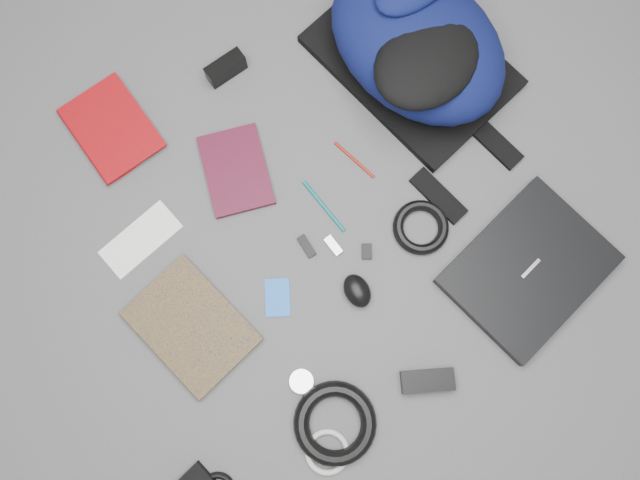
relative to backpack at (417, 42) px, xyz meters
name	(u,v)px	position (x,y,z in m)	size (l,w,h in m)	color
ground	(320,242)	(-0.39, -0.32, -0.11)	(4.00, 4.00, 0.00)	#4F4F51
backpack	(417,42)	(0.00, 0.00, 0.00)	(0.36, 0.52, 0.22)	#080D34
laptop	(528,269)	(0.02, -0.58, -0.09)	(0.35, 0.27, 0.04)	black
textbook_red	(82,149)	(-0.82, 0.13, -0.10)	(0.17, 0.23, 0.03)	maroon
comic_book	(159,357)	(-0.84, -0.41, -0.10)	(0.20, 0.27, 0.02)	#97770A
envelope	(141,239)	(-0.78, -0.13, -0.11)	(0.19, 0.09, 0.00)	white
dvd_case	(236,171)	(-0.51, -0.08, -0.10)	(0.15, 0.21, 0.02)	#390B1A
compact_camera	(226,68)	(-0.43, 0.17, -0.08)	(0.10, 0.04, 0.06)	black
sticker_disc	(242,155)	(-0.48, -0.04, -0.11)	(0.08, 0.08, 0.00)	silver
pen_teal	(324,206)	(-0.35, -0.24, -0.10)	(0.01, 0.01, 0.15)	#0B6166
pen_red	(354,160)	(-0.24, -0.17, -0.10)	(0.01, 0.01, 0.13)	maroon
id_badge	(277,297)	(-0.54, -0.40, -0.11)	(0.06, 0.09, 0.00)	blue
usb_black	(307,246)	(-0.43, -0.31, -0.10)	(0.02, 0.06, 0.01)	black
usb_silver	(333,246)	(-0.37, -0.34, -0.10)	(0.02, 0.05, 0.01)	#A7A7A9
key_fob	(367,251)	(-0.31, -0.38, -0.10)	(0.02, 0.04, 0.01)	black
mouse	(357,291)	(-0.37, -0.46, -0.09)	(0.06, 0.08, 0.04)	black
headphone_left	(226,313)	(-0.66, -0.38, -0.10)	(0.04, 0.04, 0.01)	#B0AFB2
headphone_right	(301,381)	(-0.57, -0.59, -0.10)	(0.05, 0.05, 0.01)	silver
cable_coil	(421,227)	(-0.17, -0.39, -0.10)	(0.13, 0.13, 0.03)	black
power_brick	(427,381)	(-0.31, -0.71, -0.09)	(0.12, 0.05, 0.03)	black
power_cord_coil	(335,423)	(-0.54, -0.71, -0.09)	(0.19, 0.19, 0.04)	black
white_cable_coil	(327,452)	(-0.58, -0.76, -0.10)	(0.10, 0.10, 0.01)	beige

